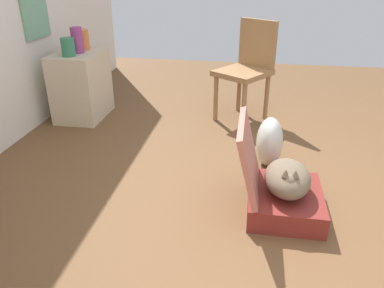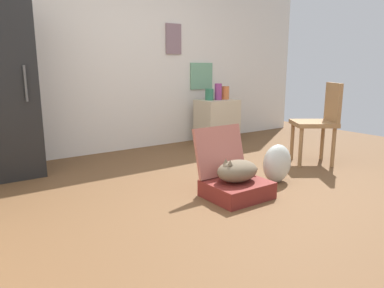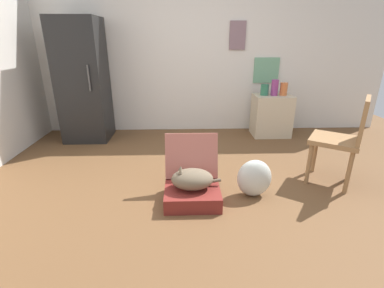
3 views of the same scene
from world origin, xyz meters
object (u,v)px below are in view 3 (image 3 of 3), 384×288
object	(u,v)px
plastic_bag_white	(254,178)
side_table	(271,115)
vase_round	(275,88)
chair	(344,138)
cat	(192,179)
vase_short	(284,89)
vase_tall	(265,90)
suitcase_base	(192,195)
refrigerator	(83,81)

from	to	relation	value
plastic_bag_white	side_table	world-z (taller)	side_table
vase_round	chair	bearing A→B (deg)	-81.86
cat	vase_round	distance (m)	2.40
vase_short	plastic_bag_white	bearing A→B (deg)	-115.27
vase_tall	chair	distance (m)	1.70
plastic_bag_white	vase_round	size ratio (longest dim) A/B	1.61
suitcase_base	vase_round	world-z (taller)	vase_round
vase_tall	vase_short	size ratio (longest dim) A/B	0.85
vase_short	vase_round	xyz separation A→B (m)	(-0.15, -0.01, 0.02)
suitcase_base	cat	world-z (taller)	cat
suitcase_base	refrigerator	xyz separation A→B (m)	(-1.55, 1.89, 0.81)
suitcase_base	cat	distance (m)	0.17
vase_round	refrigerator	bearing A→B (deg)	-179.36
chair	vase_short	bearing A→B (deg)	-142.51
side_table	suitcase_base	bearing A→B (deg)	-124.52
cat	refrigerator	distance (m)	2.53
vase_tall	chair	bearing A→B (deg)	-77.08
suitcase_base	refrigerator	distance (m)	2.58
cat	vase_round	world-z (taller)	vase_round
cat	side_table	bearing A→B (deg)	55.38
suitcase_base	vase_short	world-z (taller)	vase_short
refrigerator	side_table	size ratio (longest dim) A/B	2.71
cat	vase_short	xyz separation A→B (m)	(1.49, 1.93, 0.51)
suitcase_base	vase_round	size ratio (longest dim) A/B	2.20
vase_short	chair	bearing A→B (deg)	-86.97
plastic_bag_white	refrigerator	world-z (taller)	refrigerator
vase_tall	vase_round	size ratio (longest dim) A/B	0.70
side_table	vase_short	bearing A→B (deg)	-4.72
refrigerator	vase_tall	xyz separation A→B (m)	(2.74, 0.06, -0.15)
side_table	vase_tall	world-z (taller)	vase_tall
refrigerator	vase_tall	bearing A→B (deg)	1.22
cat	vase_short	distance (m)	2.49
suitcase_base	plastic_bag_white	bearing A→B (deg)	8.55
side_table	refrigerator	bearing A→B (deg)	-179.01
cat	vase_short	world-z (taller)	vase_short
cat	chair	world-z (taller)	chair
suitcase_base	refrigerator	size ratio (longest dim) A/B	0.30
cat	refrigerator	size ratio (longest dim) A/B	0.27
plastic_bag_white	chair	size ratio (longest dim) A/B	0.40
suitcase_base	cat	xyz separation A→B (m)	(-0.00, 0.00, 0.17)
side_table	chair	size ratio (longest dim) A/B	0.68
vase_tall	vase_short	world-z (taller)	vase_short
refrigerator	chair	world-z (taller)	refrigerator
vase_tall	side_table	bearing A→B (deg)	-3.35
suitcase_base	cat	bearing A→B (deg)	175.11
cat	refrigerator	bearing A→B (deg)	129.33
side_table	vase_tall	size ratio (longest dim) A/B	3.90
plastic_bag_white	side_table	size ratio (longest dim) A/B	0.59
suitcase_base	vase_round	bearing A→B (deg)	55.23
vase_tall	vase_short	xyz separation A→B (m)	(0.29, -0.02, 0.01)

